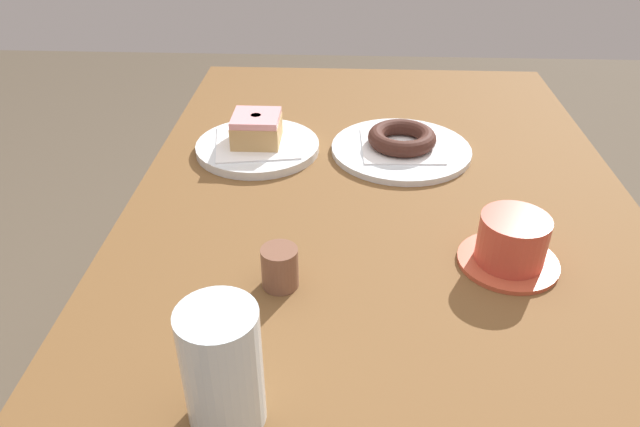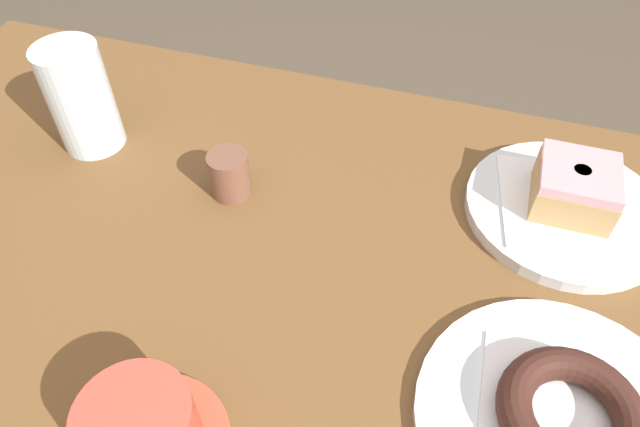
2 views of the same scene
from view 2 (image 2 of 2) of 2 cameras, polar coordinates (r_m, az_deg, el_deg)
The scene contains 9 objects.
table at distance 0.64m, azimuth -0.01°, elevation -15.66°, with size 1.29×0.76×0.73m.
plate_glazed_square at distance 0.68m, azimuth 23.17°, elevation 0.32°, with size 0.21×0.21×0.01m, color silver.
napkin_glazed_square at distance 0.67m, azimuth 23.38°, elevation 0.84°, with size 0.14×0.14×0.00m, color white.
donut_glazed_square at distance 0.65m, azimuth 24.05°, elevation 2.42°, with size 0.08×0.08×0.05m.
plate_chocolate_ring at distance 0.53m, azimuth 23.03°, elevation -18.95°, with size 0.24×0.24×0.01m, color white.
napkin_chocolate_ring at distance 0.52m, azimuth 23.26°, elevation -18.63°, with size 0.13×0.13×0.00m, color white.
donut_chocolate_ring at distance 0.51m, azimuth 23.79°, elevation -17.88°, with size 0.12×0.12×0.03m, color #3D2018.
water_glass at distance 0.73m, azimuth -22.73°, elevation 10.53°, with size 0.07×0.07×0.13m, color silver.
sugar_jar at distance 0.64m, azimuth -8.99°, elevation 3.86°, with size 0.04×0.04×0.05m, color brown.
Camera 2 is at (0.09, -0.28, 1.19)m, focal length 32.16 mm.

